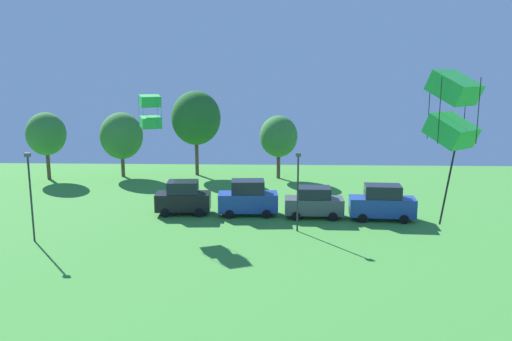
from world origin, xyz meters
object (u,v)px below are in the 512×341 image
parked_car_rightmost_in_row (382,203)px  parked_car_second_from_left (248,198)px  kite_flying_6 (150,112)px  parked_car_third_from_left (314,202)px  light_post_1 (298,187)px  treeline_tree_3 (279,136)px  treeline_tree_0 (46,134)px  kite_flying_0 (453,110)px  treeline_tree_2 (196,118)px  light_post_0 (31,192)px  parked_car_leftmost (183,198)px  treeline_tree_1 (121,136)px

parked_car_rightmost_in_row → parked_car_second_from_left: bearing=178.0°
kite_flying_6 → parked_car_third_from_left: kite_flying_6 is taller
light_post_1 → treeline_tree_3: 17.32m
treeline_tree_0 → parked_car_second_from_left: bearing=-31.2°
kite_flying_0 → parked_car_second_from_left: bearing=103.9°
light_post_1 → treeline_tree_2: bearing=116.9°
parked_car_rightmost_in_row → light_post_0: 23.96m
light_post_1 → treeline_tree_0: (-23.70, 16.05, 1.38)m
parked_car_second_from_left → treeline_tree_3: 13.90m
treeline_tree_0 → treeline_tree_2: treeline_tree_2 is taller
parked_car_second_from_left → treeline_tree_0: bearing=145.6°
parked_car_leftmost → parked_car_second_from_left: bearing=-5.1°
parked_car_leftmost → parked_car_third_from_left: parked_car_leftmost is taller
treeline_tree_2 → kite_flying_0: bearing=-73.1°
treeline_tree_0 → treeline_tree_1: bearing=12.2°
parked_car_second_from_left → treeline_tree_2: treeline_tree_2 is taller
parked_car_third_from_left → treeline_tree_1: treeline_tree_1 is taller
light_post_0 → kite_flying_0: bearing=-44.0°
kite_flying_0 → treeline_tree_0: bearing=125.0°
parked_car_leftmost → treeline_tree_3: bearing=58.1°
kite_flying_0 → parked_car_rightmost_in_row: (3.47, 24.67, -8.82)m
parked_car_third_from_left → kite_flying_0: bearing=-85.9°
parked_car_leftmost → parked_car_rightmost_in_row: size_ratio=0.87×
parked_car_rightmost_in_row → treeline_tree_1: treeline_tree_1 is taller
parked_car_second_from_left → parked_car_third_from_left: size_ratio=1.05×
parked_car_third_from_left → parked_car_rightmost_in_row: 4.93m
kite_flying_6 → treeline_tree_0: bearing=135.4°
parked_car_third_from_left → treeline_tree_2: size_ratio=0.51×
kite_flying_0 → kite_flying_6: size_ratio=1.67×
light_post_0 → treeline_tree_1: treeline_tree_1 is taller
parked_car_leftmost → treeline_tree_0: (-15.27, 12.02, 3.23)m
kite_flying_0 → parked_car_second_from_left: 27.79m
kite_flying_0 → parked_car_leftmost: (-11.23, 25.77, -8.85)m
treeline_tree_1 → treeline_tree_3: bearing=-1.1°
parked_car_third_from_left → light_post_0: light_post_0 is taller
kite_flying_0 → parked_car_third_from_left: (-1.43, 25.13, -8.95)m
parked_car_leftmost → parked_car_second_from_left: parked_car_second_from_left is taller
light_post_0 → treeline_tree_3: treeline_tree_3 is taller
parked_car_third_from_left → treeline_tree_1: size_ratio=0.67×
treeline_tree_3 → kite_flying_0: bearing=-84.2°
kite_flying_6 → light_post_1: (10.44, -2.99, -4.74)m
light_post_1 → treeline_tree_2: treeline_tree_2 is taller
light_post_1 → treeline_tree_0: bearing=145.9°
light_post_0 → treeline_tree_2: size_ratio=0.67×
treeline_tree_3 → light_post_1: bearing=-86.2°
parked_car_rightmost_in_row → kite_flying_0: bearing=-94.6°
kite_flying_6 → kite_flying_0: bearing=-61.8°
parked_car_rightmost_in_row → parked_car_leftmost: bearing=179.1°
treeline_tree_0 → light_post_0: bearing=-70.2°
light_post_1 → kite_flying_0: bearing=-82.7°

